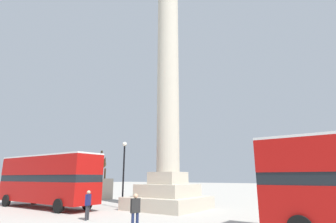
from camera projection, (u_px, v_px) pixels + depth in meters
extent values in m
plane|color=#ADA89E|center=(168.00, 209.00, 21.00)|extent=(200.00, 200.00, 0.00)
cube|color=#BCB29E|center=(168.00, 203.00, 21.12)|extent=(5.59, 5.59, 0.97)
cube|color=#BCB29E|center=(168.00, 190.00, 21.36)|extent=(4.03, 4.03, 0.97)
cube|color=#BCB29E|center=(168.00, 178.00, 21.60)|extent=(2.46, 2.46, 0.97)
cylinder|color=#BCB29E|center=(168.00, 55.00, 24.30)|extent=(1.94, 1.94, 21.15)
cylinder|color=black|center=(310.00, 220.00, 12.51)|extent=(1.00, 0.32, 1.00)
cube|color=#A80F0C|center=(46.00, 192.00, 22.10)|extent=(11.09, 2.61, 1.63)
cube|color=black|center=(47.00, 178.00, 22.37)|extent=(11.09, 2.56, 0.55)
cube|color=#A80F0C|center=(49.00, 166.00, 22.62)|extent=(11.09, 2.61, 1.52)
cube|color=silver|center=(50.00, 156.00, 22.82)|extent=(11.09, 2.61, 0.12)
cylinder|color=black|center=(87.00, 203.00, 20.78)|extent=(1.00, 0.31, 1.00)
cylinder|color=black|center=(59.00, 206.00, 18.77)|extent=(1.00, 0.31, 1.00)
cylinder|color=black|center=(34.00, 199.00, 25.04)|extent=(1.00, 0.31, 1.00)
cylinder|color=black|center=(6.00, 201.00, 23.03)|extent=(1.00, 0.31, 1.00)
cube|color=#BCB29E|center=(100.00, 189.00, 31.07)|extent=(3.58, 3.07, 2.35)
ellipsoid|color=brown|center=(101.00, 164.00, 31.77)|extent=(2.48, 1.72, 0.98)
cone|color=brown|center=(105.00, 160.00, 31.00)|extent=(1.08, 0.84, 1.04)
cylinder|color=brown|center=(102.00, 157.00, 32.00)|extent=(0.36, 0.36, 0.90)
sphere|color=brown|center=(102.00, 152.00, 32.14)|extent=(0.28, 0.28, 0.28)
cylinder|color=brown|center=(105.00, 173.00, 31.07)|extent=(0.20, 0.20, 1.17)
cylinder|color=brown|center=(100.00, 173.00, 30.77)|extent=(0.20, 0.20, 1.17)
cylinder|color=brown|center=(100.00, 174.00, 32.24)|extent=(0.20, 0.20, 1.17)
cylinder|color=brown|center=(96.00, 174.00, 31.94)|extent=(0.20, 0.20, 1.17)
cylinder|color=black|center=(122.00, 206.00, 21.64)|extent=(0.31, 0.31, 0.40)
cylinder|color=black|center=(123.00, 176.00, 22.22)|extent=(0.14, 0.14, 5.11)
sphere|color=white|center=(125.00, 144.00, 22.89)|extent=(0.39, 0.39, 0.39)
cylinder|color=#192347|center=(137.00, 222.00, 12.48)|extent=(0.14, 0.14, 0.83)
cylinder|color=#192347|center=(133.00, 222.00, 12.35)|extent=(0.14, 0.14, 0.83)
cube|color=black|center=(135.00, 206.00, 12.60)|extent=(0.33, 0.49, 0.66)
sphere|color=tan|center=(136.00, 196.00, 12.70)|extent=(0.23, 0.23, 0.23)
cylinder|color=#28282D|center=(86.00, 213.00, 15.61)|extent=(0.14, 0.14, 0.83)
cylinder|color=#28282D|center=(88.00, 213.00, 15.84)|extent=(0.14, 0.14, 0.83)
cube|color=#191E51|center=(88.00, 200.00, 15.91)|extent=(0.35, 0.48, 0.66)
sphere|color=tan|center=(89.00, 192.00, 16.01)|extent=(0.22, 0.22, 0.22)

